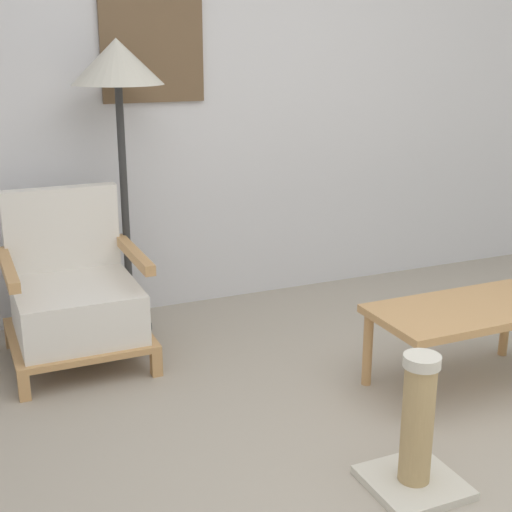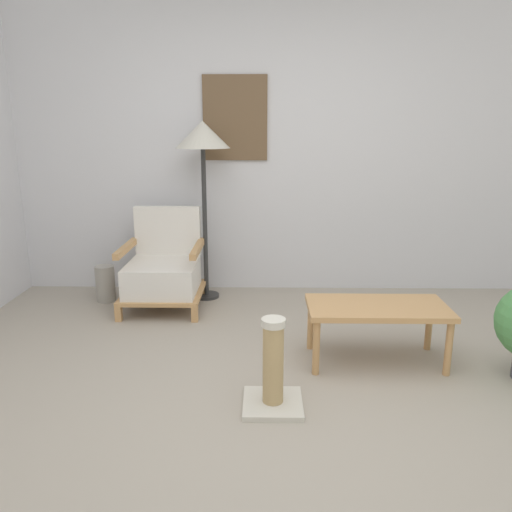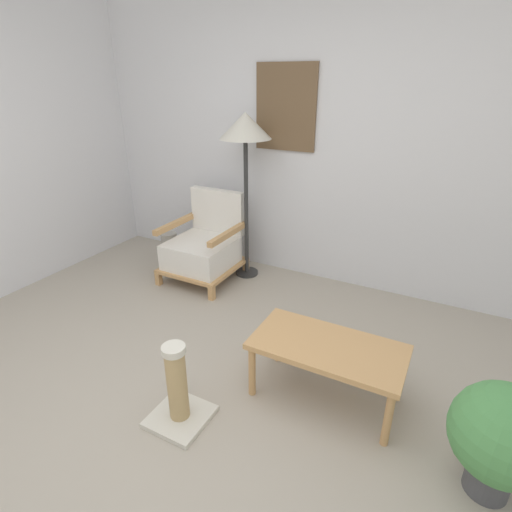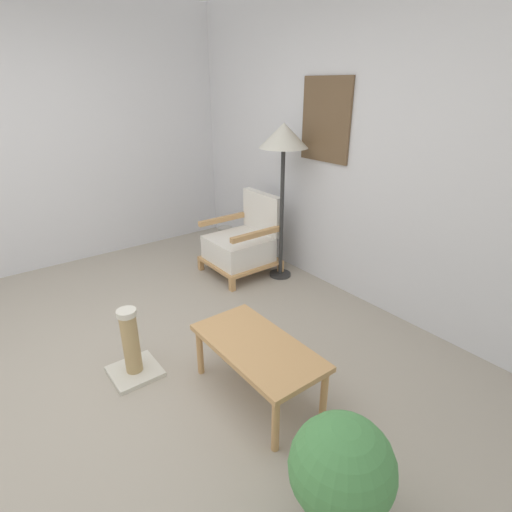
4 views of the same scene
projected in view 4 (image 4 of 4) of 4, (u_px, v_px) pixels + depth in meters
The scene contains 9 objects.
ground_plane at pixel (102, 394), 2.58m from camera, with size 14.00×14.00×0.00m, color #A89E8E.
wall_back at pixel (359, 147), 3.36m from camera, with size 8.00×0.09×2.70m.
wall_left at pixel (56, 137), 4.04m from camera, with size 0.06×8.00×2.70m.
armchair at pixel (243, 243), 4.15m from camera, with size 0.65×0.67×0.81m.
floor_lamp at pixel (284, 143), 3.64m from camera, with size 0.46×0.46×1.53m.
coffee_table at pixel (257, 351), 2.46m from camera, with size 0.88×0.45×0.38m.
vase at pixel (225, 240), 4.69m from camera, with size 0.17×0.17×0.31m, color #9E998E.
potted_plant at pixel (341, 470), 1.69m from camera, with size 0.46×0.46×0.59m.
scratching_post at pixel (132, 351), 2.69m from camera, with size 0.32×0.32×0.51m.
Camera 4 is at (2.21, -0.43, 1.85)m, focal length 28.00 mm.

